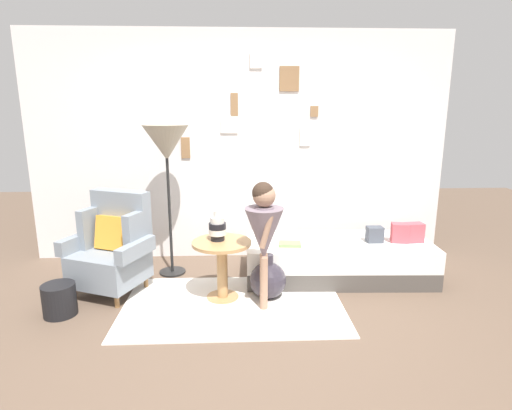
# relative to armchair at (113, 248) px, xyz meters

# --- Properties ---
(ground_plane) EXTENTS (12.00, 12.00, 0.00)m
(ground_plane) POSITION_rel_armchair_xyz_m (1.23, -0.96, -0.44)
(ground_plane) COLOR brown
(gallery_wall) EXTENTS (4.80, 0.12, 2.60)m
(gallery_wall) POSITION_rel_armchair_xyz_m (1.23, 0.99, 0.86)
(gallery_wall) COLOR silver
(gallery_wall) RESTS_ON ground
(rug) EXTENTS (1.98, 1.23, 0.01)m
(rug) POSITION_rel_armchair_xyz_m (1.15, -0.37, -0.43)
(rug) COLOR silver
(rug) RESTS_ON ground
(armchair) EXTENTS (0.89, 0.79, 0.97)m
(armchair) POSITION_rel_armchair_xyz_m (0.00, 0.00, 0.00)
(armchair) COLOR olive
(armchair) RESTS_ON ground
(daybed) EXTENTS (1.93, 0.87, 0.40)m
(daybed) POSITION_rel_armchair_xyz_m (2.25, 0.24, -0.24)
(daybed) COLOR #4C4742
(daybed) RESTS_ON ground
(pillow_head) EXTENTS (0.18, 0.14, 0.20)m
(pillow_head) POSITION_rel_armchair_xyz_m (3.02, 0.17, 0.06)
(pillow_head) COLOR #D64C56
(pillow_head) RESTS_ON daybed
(pillow_mid) EXTENTS (0.18, 0.15, 0.20)m
(pillow_mid) POSITION_rel_armchair_xyz_m (2.87, 0.17, 0.06)
(pillow_mid) COLOR #D64C56
(pillow_mid) RESTS_ON daybed
(pillow_back) EXTENTS (0.16, 0.12, 0.16)m
(pillow_back) POSITION_rel_armchair_xyz_m (2.61, 0.18, 0.04)
(pillow_back) COLOR #474C56
(pillow_back) RESTS_ON daybed
(side_table) EXTENTS (0.55, 0.55, 0.56)m
(side_table) POSITION_rel_armchair_xyz_m (1.05, -0.22, -0.04)
(side_table) COLOR tan
(side_table) RESTS_ON ground
(vase_striped) EXTENTS (0.16, 0.16, 0.28)m
(vase_striped) POSITION_rel_armchair_xyz_m (1.02, -0.18, 0.24)
(vase_striped) COLOR black
(vase_striped) RESTS_ON side_table
(floor_lamp) EXTENTS (0.47, 0.47, 1.59)m
(floor_lamp) POSITION_rel_armchair_xyz_m (0.49, 0.42, 0.93)
(floor_lamp) COLOR black
(floor_lamp) RESTS_ON ground
(person_child) EXTENTS (0.34, 0.34, 1.14)m
(person_child) POSITION_rel_armchair_xyz_m (1.43, -0.41, 0.29)
(person_child) COLOR #A37A60
(person_child) RESTS_ON ground
(book_on_daybed) EXTENTS (0.23, 0.18, 0.03)m
(book_on_daybed) POSITION_rel_armchair_xyz_m (1.73, 0.11, -0.02)
(book_on_daybed) COLOR #7AAD5C
(book_on_daybed) RESTS_ON daybed
(demijohn_near) EXTENTS (0.34, 0.34, 0.43)m
(demijohn_near) POSITION_rel_armchair_xyz_m (1.48, -0.22, -0.26)
(demijohn_near) COLOR #332D38
(demijohn_near) RESTS_ON ground
(magazine_basket) EXTENTS (0.28, 0.28, 0.28)m
(magazine_basket) POSITION_rel_armchair_xyz_m (-0.34, -0.48, -0.30)
(magazine_basket) COLOR black
(magazine_basket) RESTS_ON ground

